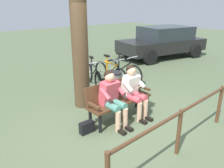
# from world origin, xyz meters

# --- Properties ---
(ground_plane) EXTENTS (40.00, 40.00, 0.00)m
(ground_plane) POSITION_xyz_m (0.00, 0.00, 0.00)
(ground_plane) COLOR #566647
(bench) EXTENTS (1.61, 0.52, 0.87)m
(bench) POSITION_xyz_m (-0.07, -0.25, 0.51)
(bench) COLOR #51331E
(bench) RESTS_ON ground
(person_reading) EXTENTS (0.50, 0.77, 1.20)m
(person_reading) POSITION_xyz_m (-0.40, -0.09, 0.66)
(person_reading) COLOR white
(person_reading) RESTS_ON ground
(person_companion) EXTENTS (0.50, 0.77, 1.20)m
(person_companion) POSITION_xyz_m (0.24, -0.08, 0.66)
(person_companion) COLOR #D84C59
(person_companion) RESTS_ON ground
(handbag) EXTENTS (0.30, 0.14, 0.24)m
(handbag) POSITION_xyz_m (0.86, -0.15, 0.12)
(handbag) COLOR black
(handbag) RESTS_ON ground
(tree_trunk) EXTENTS (0.39, 0.39, 3.39)m
(tree_trunk) POSITION_xyz_m (0.22, -1.31, 1.70)
(tree_trunk) COLOR #4C3823
(tree_trunk) RESTS_ON ground
(litter_bin) EXTENTS (0.42, 0.42, 0.77)m
(litter_bin) POSITION_xyz_m (-0.67, -1.10, 0.39)
(litter_bin) COLOR slate
(litter_bin) RESTS_ON ground
(bicycle_orange) EXTENTS (0.48, 1.68, 0.94)m
(bicycle_orange) POSITION_xyz_m (-1.88, -2.08, 0.36)
(bicycle_orange) COLOR black
(bicycle_orange) RESTS_ON ground
(bicycle_purple) EXTENTS (0.48, 1.68, 0.94)m
(bicycle_purple) POSITION_xyz_m (-1.35, -2.09, 0.36)
(bicycle_purple) COLOR black
(bicycle_purple) RESTS_ON ground
(bicycle_red) EXTENTS (0.68, 1.60, 0.94)m
(bicycle_red) POSITION_xyz_m (-0.79, -2.24, 0.36)
(bicycle_red) COLOR black
(bicycle_red) RESTS_ON ground
(railing_fence) EXTENTS (3.29, 0.23, 0.85)m
(railing_fence) POSITION_xyz_m (0.01, 1.41, 0.60)
(railing_fence) COLOR #51331E
(railing_fence) RESTS_ON ground
(parked_car) EXTENTS (4.46, 2.62, 1.47)m
(parked_car) POSITION_xyz_m (-5.79, -3.51, 0.77)
(parked_car) COLOR black
(parked_car) RESTS_ON ground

